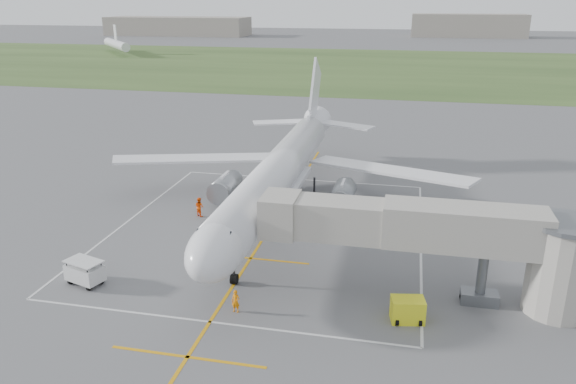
% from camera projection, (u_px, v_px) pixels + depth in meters
% --- Properties ---
extents(ground, '(700.00, 700.00, 0.00)m').
position_uv_depth(ground, '(278.00, 215.00, 56.33)').
color(ground, '#4F4F52').
rests_on(ground, ground).
extents(grass_strip, '(700.00, 120.00, 0.02)m').
position_uv_depth(grass_strip, '(373.00, 67.00, 176.24)').
color(grass_strip, '#334C21').
rests_on(grass_strip, ground).
extents(apron_markings, '(28.20, 60.00, 0.01)m').
position_uv_depth(apron_markings, '(263.00, 238.00, 50.96)').
color(apron_markings, orange).
rests_on(apron_markings, ground).
extents(airliner, '(38.93, 46.75, 13.52)m').
position_uv_depth(airliner, '(279.00, 172.00, 55.57)').
color(airliner, silver).
rests_on(airliner, ground).
extents(jet_bridge, '(23.40, 5.00, 7.20)m').
position_uv_depth(jet_bridge, '(452.00, 240.00, 39.14)').
color(jet_bridge, '#ADAA9C').
rests_on(jet_bridge, ground).
extents(gpu_unit, '(2.43, 1.90, 1.65)m').
position_uv_depth(gpu_unit, '(408.00, 310.00, 37.77)').
color(gpu_unit, yellow).
rests_on(gpu_unit, ground).
extents(baggage_cart, '(3.16, 2.43, 1.94)m').
position_uv_depth(baggage_cart, '(85.00, 272.00, 42.61)').
color(baggage_cart, silver).
rests_on(baggage_cart, ground).
extents(ramp_worker_nose, '(0.65, 0.47, 1.65)m').
position_uv_depth(ramp_worker_nose, '(236.00, 301.00, 38.83)').
color(ramp_worker_nose, orange).
rests_on(ramp_worker_nose, ground).
extents(ramp_worker_wing, '(1.19, 1.10, 1.95)m').
position_uv_depth(ramp_worker_wing, '(199.00, 207.00, 55.90)').
color(ramp_worker_wing, '#F44C07').
rests_on(ramp_worker_wing, ground).
extents(distant_hangars, '(345.00, 49.00, 12.00)m').
position_uv_depth(distant_hangars, '(362.00, 27.00, 302.51)').
color(distant_hangars, gray).
rests_on(distant_hangars, ground).
extents(distant_aircraft, '(208.73, 55.93, 8.85)m').
position_uv_depth(distant_aircraft, '(363.00, 45.00, 209.48)').
color(distant_aircraft, silver).
rests_on(distant_aircraft, ground).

